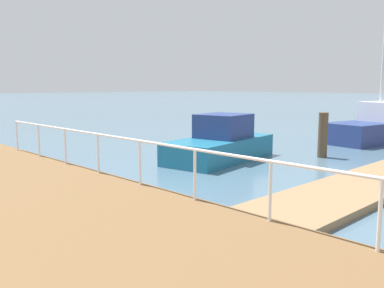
% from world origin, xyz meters
% --- Properties ---
extents(ground_plane, '(300.00, 300.00, 0.00)m').
position_xyz_m(ground_plane, '(0.00, 20.00, 0.00)').
color(ground_plane, slate).
extents(boardwalk_railing, '(0.06, 26.01, 1.08)m').
position_xyz_m(boardwalk_railing, '(-3.15, 8.74, 1.25)').
color(boardwalk_railing, white).
rests_on(boardwalk_railing, boardwalk).
extents(dock_piling_3, '(0.36, 0.36, 1.73)m').
position_xyz_m(dock_piling_3, '(5.59, 14.37, 0.86)').
color(dock_piling_3, brown).
rests_on(dock_piling_3, ground_plane).
extents(moored_boat_1, '(4.99, 2.82, 1.69)m').
position_xyz_m(moored_boat_1, '(2.36, 16.71, 0.62)').
color(moored_boat_1, '#1E6B8C').
rests_on(moored_boat_1, ground_plane).
extents(moored_boat_2, '(6.50, 3.10, 8.56)m').
position_xyz_m(moored_boat_2, '(11.93, 14.72, 0.75)').
color(moored_boat_2, navy).
rests_on(moored_boat_2, ground_plane).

